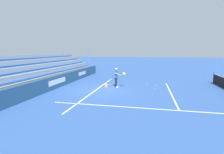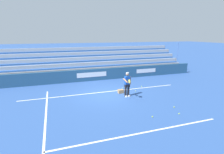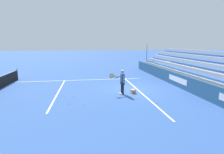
% 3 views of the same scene
% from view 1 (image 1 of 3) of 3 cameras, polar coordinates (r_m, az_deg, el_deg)
% --- Properties ---
extents(ground_plane, '(160.00, 160.00, 0.00)m').
position_cam_1_polar(ground_plane, '(14.74, -3.16, -4.18)').
color(ground_plane, '#2D5193').
extents(court_baseline_white, '(12.00, 0.10, 0.01)m').
position_cam_1_polar(court_baseline_white, '(14.88, -5.02, -4.07)').
color(court_baseline_white, white).
rests_on(court_baseline_white, ground).
extents(court_sideline_white, '(0.10, 12.00, 0.01)m').
position_cam_1_polar(court_sideline_white, '(10.27, 12.70, -10.05)').
color(court_sideline_white, white).
rests_on(court_sideline_white, ground).
extents(court_service_line_white, '(8.22, 0.10, 0.01)m').
position_cam_1_polar(court_service_line_white, '(14.33, 18.65, -4.99)').
color(court_service_line_white, white).
rests_on(court_service_line_white, ground).
extents(back_wall_sponsor_board, '(21.58, 0.25, 1.10)m').
position_cam_1_polar(back_wall_sponsor_board, '(16.22, -17.36, -1.41)').
color(back_wall_sponsor_board, navy).
rests_on(back_wall_sponsor_board, ground).
extents(bleacher_stand, '(20.50, 3.20, 3.40)m').
position_cam_1_polar(bleacher_stand, '(17.39, -23.81, -0.40)').
color(bleacher_stand, '#9EA3A8').
rests_on(bleacher_stand, ground).
extents(tennis_player, '(0.59, 1.02, 1.71)m').
position_cam_1_polar(tennis_player, '(15.55, 1.43, -0.15)').
color(tennis_player, black).
rests_on(tennis_player, ground).
extents(ball_box_cardboard, '(0.42, 0.32, 0.26)m').
position_cam_1_polar(ball_box_cardboard, '(15.73, -1.73, -2.88)').
color(ball_box_cardboard, '#A87F51').
rests_on(ball_box_cardboard, ground).
extents(tennis_ball_far_right, '(0.07, 0.07, 0.07)m').
position_cam_1_polar(tennis_ball_far_right, '(18.08, -2.75, -1.70)').
color(tennis_ball_far_right, '#CCE533').
rests_on(tennis_ball_far_right, ground).
extents(tennis_ball_far_left, '(0.07, 0.07, 0.07)m').
position_cam_1_polar(tennis_ball_far_left, '(16.56, -4.68, -2.67)').
color(tennis_ball_far_left, '#CCE533').
rests_on(tennis_ball_far_left, ground).
extents(tennis_ball_toward_net, '(0.07, 0.07, 0.07)m').
position_cam_1_polar(tennis_ball_toward_net, '(17.29, 11.40, -2.33)').
color(tennis_ball_toward_net, '#CCE533').
rests_on(tennis_ball_toward_net, ground).
extents(tennis_ball_by_box, '(0.07, 0.07, 0.07)m').
position_cam_1_polar(tennis_ball_by_box, '(15.43, 13.85, -3.72)').
color(tennis_ball_by_box, '#CCE533').
rests_on(tennis_ball_by_box, ground).
extents(tennis_ball_stray_back, '(0.07, 0.07, 0.07)m').
position_cam_1_polar(tennis_ball_stray_back, '(16.99, 14.20, -2.62)').
color(tennis_ball_stray_back, '#CCE533').
rests_on(tennis_ball_stray_back, ground).
extents(tennis_ball_near_player, '(0.07, 0.07, 0.07)m').
position_cam_1_polar(tennis_ball_near_player, '(16.89, -0.64, -2.42)').
color(tennis_ball_near_player, '#CCE533').
rests_on(tennis_ball_near_player, ground).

